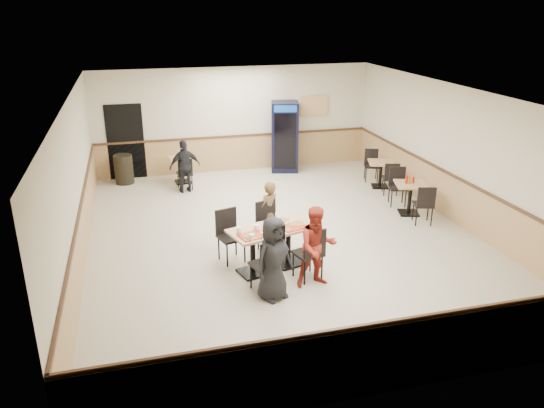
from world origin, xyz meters
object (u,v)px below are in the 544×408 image
object	(u,v)px
lone_diner	(185,166)
main_table	(271,242)
back_table	(182,166)
pepsi_cooler	(285,137)
diner_woman_left	(274,259)
diner_man_opposite	(269,214)
side_table_near	(410,194)
trash_bin	(124,169)
diner_woman_right	(317,247)
side_table_far	(381,170)

from	to	relation	value
lone_diner	main_table	bearing A→B (deg)	94.22
back_table	pepsi_cooler	world-z (taller)	pepsi_cooler
diner_woman_left	back_table	bearing A→B (deg)	71.59
main_table	diner_man_opposite	size ratio (longest dim) A/B	1.23
pepsi_cooler	diner_woman_left	bearing A→B (deg)	-93.38
lone_diner	side_table_near	distance (m)	5.70
main_table	lone_diner	xyz separation A→B (m)	(-1.04, 4.75, 0.15)
lone_diner	trash_bin	size ratio (longest dim) A/B	1.74
diner_woman_right	back_table	world-z (taller)	diner_woman_right
diner_man_opposite	diner_woman_left	bearing A→B (deg)	49.91
lone_diner	diner_woman_left	bearing A→B (deg)	89.90
main_table	back_table	size ratio (longest dim) A/B	2.36
diner_man_opposite	pepsi_cooler	size ratio (longest dim) A/B	0.67
diner_man_opposite	lone_diner	distance (m)	3.94
side_table_near	trash_bin	xyz separation A→B (m)	(-6.44, 4.07, -0.10)
diner_woman_left	main_table	bearing A→B (deg)	52.07
side_table_far	pepsi_cooler	bearing A→B (deg)	133.47
pepsi_cooler	trash_bin	xyz separation A→B (m)	(-4.59, -0.04, -0.62)
side_table_far	back_table	bearing A→B (deg)	160.83
diner_man_opposite	back_table	bearing A→B (deg)	-102.02
lone_diner	trash_bin	world-z (taller)	lone_diner
main_table	side_table_near	xyz separation A→B (m)	(3.84, 1.83, -0.05)
diner_woman_right	diner_man_opposite	distance (m)	1.85
diner_woman_right	pepsi_cooler	distance (m)	6.87
main_table	trash_bin	xyz separation A→B (m)	(-2.60, 5.90, -0.14)
side_table_far	pepsi_cooler	xyz separation A→B (m)	(-2.05, 2.16, 0.54)
diner_woman_right	pepsi_cooler	size ratio (longest dim) A/B	0.72
diner_man_opposite	side_table_near	xyz separation A→B (m)	(3.62, 0.81, -0.18)
diner_man_opposite	main_table	bearing A→B (deg)	49.91
diner_woman_right	pepsi_cooler	xyz separation A→B (m)	(1.38, 6.73, 0.29)
main_table	pepsi_cooler	distance (m)	6.28
diner_woman_left	trash_bin	bearing A→B (deg)	83.43
back_table	side_table_far	bearing A→B (deg)	-19.17
diner_woman_right	pepsi_cooler	world-z (taller)	pepsi_cooler
diner_man_opposite	lone_diner	bearing A→B (deg)	-98.88
side_table_far	pepsi_cooler	distance (m)	3.03
lone_diner	side_table_far	world-z (taller)	lone_diner
lone_diner	pepsi_cooler	world-z (taller)	pepsi_cooler
back_table	pepsi_cooler	distance (m)	3.11
main_table	diner_woman_left	xyz separation A→B (m)	(-0.22, -1.02, 0.18)
side_table_near	main_table	bearing A→B (deg)	-154.58
trash_bin	diner_man_opposite	bearing A→B (deg)	-59.93
side_table_far	back_table	distance (m)	5.38
diner_woman_right	trash_bin	bearing A→B (deg)	113.80
side_table_far	diner_woman_right	bearing A→B (deg)	-126.89
main_table	diner_woman_left	world-z (taller)	diner_woman_left
lone_diner	side_table_far	xyz separation A→B (m)	(5.08, -0.97, -0.22)
lone_diner	pepsi_cooler	size ratio (longest dim) A/B	0.68
lone_diner	back_table	distance (m)	0.83
back_table	pepsi_cooler	xyz separation A→B (m)	(3.04, 0.39, 0.54)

